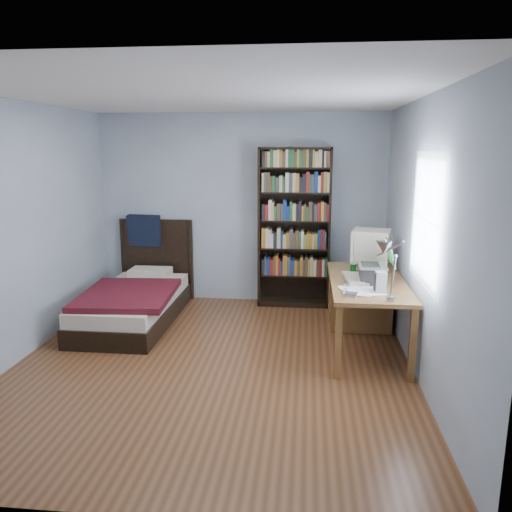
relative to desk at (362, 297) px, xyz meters
name	(u,v)px	position (x,y,z in m)	size (l,w,h in m)	color
room	(214,236)	(-1.48, -0.98, 0.84)	(4.20, 4.24, 2.50)	#553119
desk	(362,297)	(0.00, 0.00, 0.00)	(0.75, 1.60, 0.73)	brown
crt_monitor	(370,247)	(0.07, 0.05, 0.57)	(0.47, 0.43, 0.45)	beige
laptop	(374,271)	(0.05, -0.52, 0.43)	(0.36, 0.37, 0.44)	#2D2D30
desk_lamp	(386,254)	(0.00, -1.52, 0.82)	(0.24, 0.53, 0.62)	#99999E
keyboard	(355,279)	(-0.13, -0.47, 0.33)	(0.20, 0.50, 0.03)	#BCB09C
speaker	(381,282)	(0.07, -0.88, 0.41)	(0.10, 0.10, 0.20)	gray
soda_can	(353,269)	(-0.13, -0.22, 0.37)	(0.06, 0.06, 0.12)	#063307
mouse	(362,272)	(-0.03, -0.18, 0.33)	(0.07, 0.12, 0.04)	silver
phone_silver	(349,285)	(-0.21, -0.70, 0.33)	(0.05, 0.10, 0.02)	silver
phone_grey	(345,290)	(-0.26, -0.88, 0.32)	(0.05, 0.09, 0.02)	gray
external_drive	(351,295)	(-0.21, -1.02, 0.33)	(0.11, 0.11, 0.02)	gray
bookshelf	(294,228)	(-0.79, 0.96, 0.62)	(0.93, 0.30, 2.06)	black
bed	(136,299)	(-2.67, 0.16, -0.16)	(1.08, 2.02, 1.16)	black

